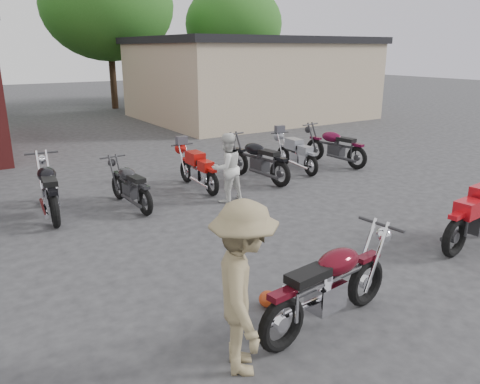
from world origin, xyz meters
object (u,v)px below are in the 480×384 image
vintage_motorcycle (331,280)px  row_bike_2 (49,185)px  person_tan (244,289)px  row_bike_5 (258,157)px  row_bike_6 (296,152)px  helmet (268,299)px  person_light (227,168)px  row_bike_4 (198,167)px  row_bike_7 (335,144)px  row_bike_3 (130,183)px

vintage_motorcycle → row_bike_2: row_bike_2 is taller
person_tan → row_bike_2: bearing=33.8°
row_bike_5 → row_bike_6: 1.50m
helmet → person_light: bearing=65.3°
row_bike_5 → person_tan: bearing=136.0°
person_tan → row_bike_4: bearing=3.7°
helmet → row_bike_7: size_ratio=0.12×
person_light → row_bike_6: person_light is taller
person_tan → row_bike_5: person_tan is taller
row_bike_6 → helmet: bearing=142.0°
helmet → row_bike_4: (1.81, 5.34, 0.42)m
helmet → row_bike_2: size_ratio=0.11×
row_bike_2 → row_bike_4: (3.41, 0.01, -0.09)m
helmet → row_bike_3: (-0.05, 4.92, 0.43)m
person_light → row_bike_2: person_light is taller
vintage_motorcycle → row_bike_5: vintage_motorcycle is taller
person_tan → person_light: bearing=-2.1°
person_tan → row_bike_4: 6.78m
row_bike_5 → row_bike_3: bearing=86.0°
person_tan → row_bike_7: (7.28, 6.21, -0.33)m
row_bike_5 → row_bike_6: bearing=-88.0°
person_tan → row_bike_2: person_tan is taller
row_bike_5 → row_bike_7: size_ratio=1.01×
vintage_motorcycle → person_light: 5.09m
person_tan → row_bike_3: (0.89, 5.77, -0.40)m
helmet → row_bike_5: size_ratio=0.11×
vintage_motorcycle → helmet: 0.98m
vintage_motorcycle → row_bike_4: bearing=70.3°
row_bike_5 → row_bike_7: (2.89, 0.21, -0.01)m
person_light → row_bike_2: size_ratio=0.72×
row_bike_3 → row_bike_4: size_ratio=1.00×
helmet → row_bike_6: bearing=47.7°
person_light → row_bike_6: bearing=-161.2°
row_bike_2 → row_bike_5: (5.05, -0.18, -0.01)m
vintage_motorcycle → row_bike_4: size_ratio=1.15×
vintage_motorcycle → row_bike_6: bearing=47.0°
row_bike_4 → row_bike_5: row_bike_5 is taller
row_bike_2 → row_bike_3: size_ratio=1.16×
row_bike_3 → row_bike_5: 3.51m
row_bike_3 → person_tan: bearing=167.1°
person_light → person_tan: size_ratio=0.82×
row_bike_2 → row_bike_6: row_bike_2 is taller
vintage_motorcycle → helmet: bearing=110.6°
row_bike_7 → person_tan: bearing=122.0°
row_bike_7 → row_bike_3: bearing=85.5°
row_bike_5 → row_bike_4: bearing=75.6°
helmet → person_light: size_ratio=0.16×
row_bike_2 → row_bike_7: (7.94, 0.03, -0.02)m
helmet → row_bike_6: size_ratio=0.13×
helmet → person_tan: (-0.94, -0.85, 0.83)m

